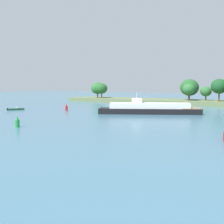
{
  "coord_description": "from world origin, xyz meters",
  "views": [
    {
      "loc": [
        34.55,
        -21.11,
        7.05
      ],
      "look_at": [
        -0.49,
        31.24,
        1.2
      ],
      "focal_mm": 48.54,
      "sensor_mm": 36.0,
      "label": 1
    }
  ],
  "objects_px": {
    "small_motorboat": "(16,109)",
    "channel_buoy_red": "(66,107)",
    "white_riverboat": "(150,109)",
    "channel_buoy_green": "(17,122)"
  },
  "relations": [
    {
      "from": "white_riverboat",
      "to": "channel_buoy_green",
      "type": "bearing_deg",
      "value": -103.38
    },
    {
      "from": "small_motorboat",
      "to": "channel_buoy_green",
      "type": "height_order",
      "value": "channel_buoy_green"
    },
    {
      "from": "small_motorboat",
      "to": "channel_buoy_red",
      "type": "relative_size",
      "value": 2.29
    },
    {
      "from": "small_motorboat",
      "to": "channel_buoy_red",
      "type": "xyz_separation_m",
      "value": [
        12.7,
        6.28,
        0.57
      ]
    },
    {
      "from": "small_motorboat",
      "to": "white_riverboat",
      "type": "bearing_deg",
      "value": 17.08
    },
    {
      "from": "white_riverboat",
      "to": "channel_buoy_green",
      "type": "distance_m",
      "value": 33.23
    },
    {
      "from": "channel_buoy_red",
      "to": "channel_buoy_green",
      "type": "height_order",
      "value": "same"
    },
    {
      "from": "channel_buoy_green",
      "to": "small_motorboat",
      "type": "bearing_deg",
      "value": 141.77
    },
    {
      "from": "small_motorboat",
      "to": "channel_buoy_red",
      "type": "bearing_deg",
      "value": 26.32
    },
    {
      "from": "small_motorboat",
      "to": "channel_buoy_red",
      "type": "height_order",
      "value": "channel_buoy_red"
    }
  ]
}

